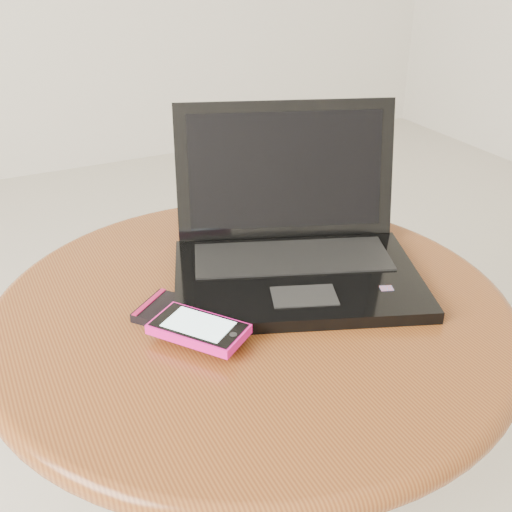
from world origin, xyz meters
name	(u,v)px	position (x,y,z in m)	size (l,w,h in m)	color
table	(252,372)	(0.10, -0.06, 0.41)	(0.66, 0.66, 0.52)	#5F2A13
laptop	(293,246)	(0.18, -0.01, 0.56)	(0.39, 0.36, 0.21)	black
phone_black	(190,317)	(0.01, -0.07, 0.53)	(0.13, 0.14, 0.01)	black
phone_pink	(199,329)	(0.01, -0.11, 0.54)	(0.11, 0.12, 0.01)	#E71289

